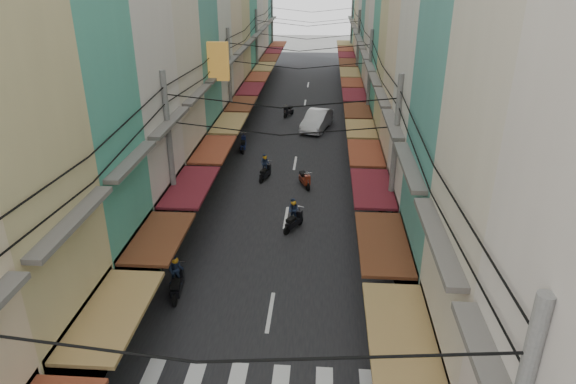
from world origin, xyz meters
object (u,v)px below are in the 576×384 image
at_px(white_car, 317,129).
at_px(bicycle, 464,307).
at_px(traffic_sign, 410,310).
at_px(market_umbrella, 470,355).

distance_m(white_car, bicycle, 23.74).
bearing_deg(bicycle, traffic_sign, 149.55).
distance_m(market_umbrella, traffic_sign, 2.72).
relative_size(bicycle, market_umbrella, 0.60).
distance_m(bicycle, market_umbrella, 6.10).
relative_size(bicycle, traffic_sign, 0.57).
height_order(bicycle, market_umbrella, market_umbrella).
bearing_deg(traffic_sign, market_umbrella, -61.75).
bearing_deg(market_umbrella, traffic_sign, 118.25).
height_order(market_umbrella, traffic_sign, traffic_sign).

